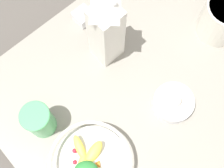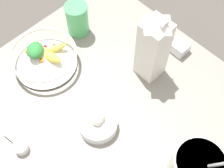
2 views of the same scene
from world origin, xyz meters
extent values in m
plane|color=#4C4742|center=(0.00, 0.00, 0.00)|extent=(6.00, 6.00, 0.00)
cube|color=gray|center=(0.00, 0.00, 0.02)|extent=(1.00, 1.00, 0.05)
cylinder|color=silver|center=(0.05, 0.33, 0.05)|extent=(0.12, 0.12, 0.01)
cone|color=silver|center=(0.05, 0.33, 0.08)|extent=(0.22, 0.22, 0.05)
torus|color=silver|center=(0.05, 0.33, 0.11)|extent=(0.23, 0.23, 0.01)
ellipsoid|color=#EFD64C|center=(0.06, 0.35, 0.10)|extent=(0.06, 0.06, 0.02)
ellipsoid|color=#EFD64C|center=(0.06, 0.30, 0.10)|extent=(0.05, 0.08, 0.03)
ellipsoid|color=#EFD64C|center=(0.10, 0.33, 0.10)|extent=(0.08, 0.05, 0.02)
cylinder|color=orange|center=(0.04, 0.33, 0.09)|extent=(0.04, 0.05, 0.02)
cylinder|color=orange|center=(0.04, 0.39, 0.09)|extent=(0.06, 0.03, 0.02)
sphere|color=red|center=(0.04, 0.33, 0.09)|extent=(0.01, 0.01, 0.01)
sphere|color=red|center=(0.08, 0.36, 0.09)|extent=(0.01, 0.01, 0.01)
sphere|color=red|center=(0.05, 0.31, 0.09)|extent=(0.01, 0.01, 0.01)
sphere|color=red|center=(0.07, 0.34, 0.09)|extent=(0.02, 0.02, 0.02)
sphere|color=red|center=(0.10, 0.34, 0.09)|extent=(0.01, 0.01, 0.01)
ellipsoid|color=#2D7F38|center=(0.03, 0.35, 0.12)|extent=(0.09, 0.09, 0.04)
cube|color=silver|center=(0.29, 0.06, 0.17)|extent=(0.08, 0.08, 0.24)
pyramid|color=silver|center=(0.29, 0.06, 0.31)|extent=(0.08, 0.08, 0.04)
cylinder|color=white|center=(0.29, 0.04, 0.30)|extent=(0.03, 0.01, 0.03)
cylinder|color=white|center=(0.10, -0.27, 0.17)|extent=(0.13, 0.13, 0.02)
cylinder|color=silver|center=(0.11, -0.30, 0.23)|extent=(0.03, 0.08, 0.21)
cylinder|color=#4CB266|center=(0.23, 0.36, 0.11)|extent=(0.08, 0.08, 0.13)
torus|color=#4CB266|center=(0.23, 0.36, 0.17)|extent=(0.08, 0.08, 0.01)
cube|color=silver|center=(0.42, 0.04, 0.07)|extent=(0.06, 0.06, 0.04)
cube|color=brown|center=(0.42, 0.04, 0.06)|extent=(0.05, 0.05, 0.02)
cylinder|color=white|center=(-0.20, 0.14, 0.06)|extent=(0.04, 0.04, 0.03)
cylinder|color=white|center=(-0.21, 0.18, 0.06)|extent=(0.02, 0.06, 0.01)
cylinder|color=white|center=(0.02, 0.03, 0.07)|extent=(0.12, 0.12, 0.04)
sphere|color=silver|center=(0.01, 0.03, 0.10)|extent=(0.03, 0.03, 0.03)
sphere|color=silver|center=(0.02, 0.03, 0.10)|extent=(0.04, 0.04, 0.04)
camera|label=1|loc=(-0.05, 0.33, 0.98)|focal=50.00mm
camera|label=2|loc=(-0.22, -0.27, 0.96)|focal=50.00mm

